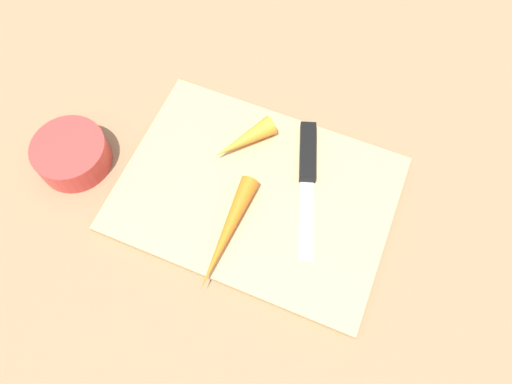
# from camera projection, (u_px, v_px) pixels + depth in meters

# --- Properties ---
(ground_plane) EXTENTS (1.40, 1.40, 0.00)m
(ground_plane) POSITION_uv_depth(u_px,v_px,m) (256.00, 196.00, 0.65)
(ground_plane) COLOR #8C6D4C
(cutting_board) EXTENTS (0.36, 0.26, 0.01)m
(cutting_board) POSITION_uv_depth(u_px,v_px,m) (256.00, 194.00, 0.64)
(cutting_board) COLOR tan
(cutting_board) RESTS_ON ground_plane
(knife) EXTENTS (0.08, 0.20, 0.01)m
(knife) POSITION_uv_depth(u_px,v_px,m) (308.00, 160.00, 0.65)
(knife) COLOR #B7B7BC
(knife) RESTS_ON cutting_board
(carrot_short) EXTENTS (0.08, 0.09, 0.03)m
(carrot_short) POSITION_uv_depth(u_px,v_px,m) (244.00, 140.00, 0.65)
(carrot_short) COLOR orange
(carrot_short) RESTS_ON cutting_board
(carrot_long) EXTENTS (0.03, 0.16, 0.03)m
(carrot_long) POSITION_uv_depth(u_px,v_px,m) (227.00, 233.00, 0.60)
(carrot_long) COLOR orange
(carrot_long) RESTS_ON cutting_board
(small_bowl) EXTENTS (0.10, 0.10, 0.04)m
(small_bowl) POSITION_uv_depth(u_px,v_px,m) (72.00, 154.00, 0.65)
(small_bowl) COLOR red
(small_bowl) RESTS_ON ground_plane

